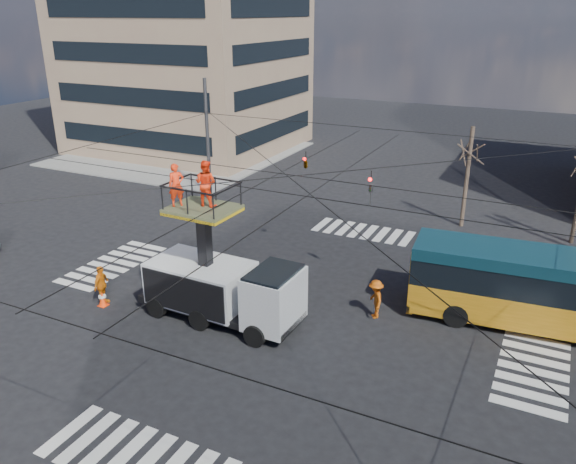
{
  "coord_description": "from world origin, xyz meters",
  "views": [
    {
      "loc": [
        9.54,
        -19.47,
        12.07
      ],
      "look_at": [
        -0.57,
        1.13,
        3.01
      ],
      "focal_mm": 35.0,
      "sensor_mm": 36.0,
      "label": 1
    }
  ],
  "objects_px": {
    "utility_truck": "(222,273)",
    "traffic_cone": "(103,298)",
    "worker_ground": "(102,285)",
    "flagger": "(375,299)"
  },
  "relations": [
    {
      "from": "worker_ground",
      "to": "traffic_cone",
      "type": "bearing_deg",
      "value": -155.93
    },
    {
      "from": "utility_truck",
      "to": "traffic_cone",
      "type": "relative_size",
      "value": 10.06
    },
    {
      "from": "utility_truck",
      "to": "traffic_cone",
      "type": "bearing_deg",
      "value": -163.96
    },
    {
      "from": "flagger",
      "to": "utility_truck",
      "type": "bearing_deg",
      "value": -95.17
    },
    {
      "from": "traffic_cone",
      "to": "worker_ground",
      "type": "distance_m",
      "value": 0.58
    },
    {
      "from": "worker_ground",
      "to": "flagger",
      "type": "bearing_deg",
      "value": -82.74
    },
    {
      "from": "utility_truck",
      "to": "worker_ground",
      "type": "relative_size",
      "value": 3.92
    },
    {
      "from": "worker_ground",
      "to": "utility_truck",
      "type": "bearing_deg",
      "value": -90.5
    },
    {
      "from": "utility_truck",
      "to": "flagger",
      "type": "bearing_deg",
      "value": 28.85
    },
    {
      "from": "traffic_cone",
      "to": "utility_truck",
      "type": "bearing_deg",
      "value": 14.55
    }
  ]
}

